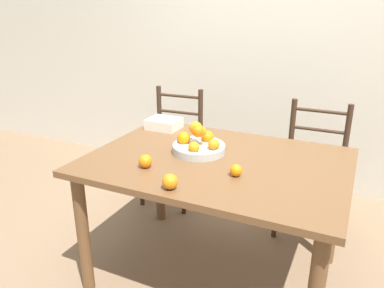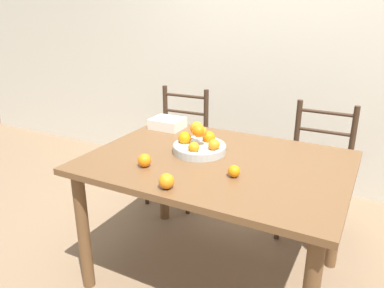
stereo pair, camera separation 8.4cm
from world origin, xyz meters
name	(u,v)px [view 2 (the right image)]	position (x,y,z in m)	size (l,w,h in m)	color
ground_plane	(214,274)	(0.00, 0.00, 0.00)	(12.00, 12.00, 0.00)	#7F664C
wall_back	(292,40)	(0.00, 1.52, 1.30)	(8.00, 0.06, 2.60)	beige
dining_table	(216,177)	(0.00, 0.00, 0.67)	(1.41, 1.02, 0.77)	brown
fruit_bowl	(199,144)	(-0.14, 0.06, 0.82)	(0.31, 0.31, 0.17)	#B2B7B2
orange_loose_0	(234,171)	(0.17, -0.17, 0.80)	(0.06, 0.06, 0.06)	orange
orange_loose_1	(166,181)	(-0.06, -0.43, 0.81)	(0.07, 0.07, 0.07)	orange
orange_loose_2	(144,160)	(-0.30, -0.27, 0.81)	(0.07, 0.07, 0.07)	orange
chair_left	(178,148)	(-0.70, 0.79, 0.45)	(0.44, 0.42, 0.94)	#382619
chair_right	(316,174)	(0.43, 0.79, 0.45)	(0.42, 0.40, 0.94)	#382619
book_stack	(167,123)	(-0.54, 0.36, 0.81)	(0.21, 0.18, 0.07)	silver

